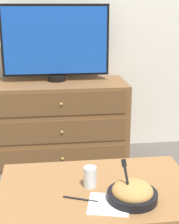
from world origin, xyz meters
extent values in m
plane|color=#56514C|center=(0.00, 0.00, 0.00)|extent=(12.00, 12.00, 0.00)
cube|color=white|center=(0.00, 0.03, 1.30)|extent=(12.00, 0.05, 2.60)
cube|color=brown|center=(-0.11, -0.27, 0.35)|extent=(1.12, 0.48, 0.70)
cube|color=brown|center=(-0.11, -0.51, 0.12)|extent=(1.03, 0.01, 0.19)
sphere|color=tan|center=(-0.11, -0.52, 0.12)|extent=(0.02, 0.02, 0.02)
cube|color=brown|center=(-0.11, -0.51, 0.35)|extent=(1.03, 0.01, 0.19)
sphere|color=tan|center=(-0.11, -0.52, 0.35)|extent=(0.02, 0.02, 0.02)
cube|color=brown|center=(-0.11, -0.51, 0.58)|extent=(1.03, 0.01, 0.19)
sphere|color=tan|center=(-0.11, -0.52, 0.58)|extent=(0.02, 0.02, 0.02)
cylinder|color=black|center=(-0.14, -0.19, 0.72)|extent=(0.15, 0.15, 0.05)
cube|color=black|center=(-0.14, -0.19, 1.03)|extent=(0.89, 0.04, 0.58)
cube|color=blue|center=(-0.14, -0.21, 1.03)|extent=(0.85, 0.01, 0.54)
cube|color=#9E6B3D|center=(0.02, -1.57, 0.43)|extent=(0.99, 0.64, 0.02)
cylinder|color=brown|center=(-0.44, -1.29, 0.21)|extent=(0.04, 0.04, 0.42)
cylinder|color=brown|center=(0.48, -1.29, 0.21)|extent=(0.04, 0.04, 0.42)
cylinder|color=black|center=(0.17, -1.70, 0.46)|extent=(0.24, 0.24, 0.04)
ellipsoid|color=tan|center=(0.17, -1.70, 0.49)|extent=(0.19, 0.19, 0.09)
cube|color=black|center=(0.14, -1.71, 0.54)|extent=(0.04, 0.07, 0.16)
cube|color=black|center=(0.13, -1.68, 0.62)|extent=(0.03, 0.02, 0.03)
cylinder|color=#9E6638|center=(-0.01, -1.56, 0.47)|extent=(0.06, 0.06, 0.07)
cylinder|color=white|center=(-0.01, -1.56, 0.49)|extent=(0.07, 0.07, 0.11)
cube|color=white|center=(0.05, -1.73, 0.44)|extent=(0.22, 0.22, 0.00)
cube|color=black|center=(-0.07, -1.67, 0.44)|extent=(0.16, 0.08, 0.01)
camera|label=1|loc=(-0.20, -3.09, 1.31)|focal=55.00mm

